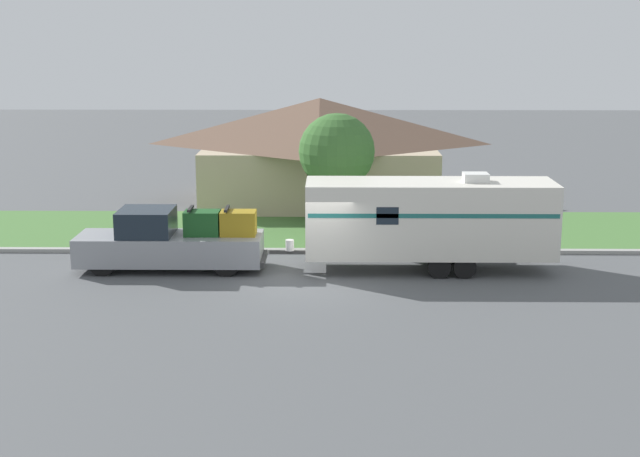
# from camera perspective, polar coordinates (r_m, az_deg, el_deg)

# --- Properties ---
(ground_plane) EXTENTS (120.00, 120.00, 0.00)m
(ground_plane) POSITION_cam_1_polar(r_m,az_deg,el_deg) (28.08, -0.42, -3.46)
(ground_plane) COLOR #515456
(curb_strip) EXTENTS (80.00, 0.30, 0.14)m
(curb_strip) POSITION_cam_1_polar(r_m,az_deg,el_deg) (31.68, -0.29, -1.44)
(curb_strip) COLOR #999993
(curb_strip) RESTS_ON ground_plane
(lawn_strip) EXTENTS (80.00, 7.00, 0.03)m
(lawn_strip) POSITION_cam_1_polar(r_m,az_deg,el_deg) (35.24, -0.19, -0.08)
(lawn_strip) COLOR #477538
(lawn_strip) RESTS_ON ground_plane
(house_across_street) EXTENTS (11.10, 8.01, 4.73)m
(house_across_street) POSITION_cam_1_polar(r_m,az_deg,el_deg) (40.80, -0.02, 5.17)
(house_across_street) COLOR tan
(house_across_street) RESTS_ON ground_plane
(pickup_truck) EXTENTS (6.19, 1.92, 2.10)m
(pickup_truck) POSITION_cam_1_polar(r_m,az_deg,el_deg) (29.75, -9.51, -0.87)
(pickup_truck) COLOR black
(pickup_truck) RESTS_ON ground_plane
(travel_trailer) EXTENTS (9.28, 2.23, 3.25)m
(travel_trailer) POSITION_cam_1_polar(r_m,az_deg,el_deg) (29.27, 7.05, 0.65)
(travel_trailer) COLOR black
(travel_trailer) RESTS_ON ground_plane
(mailbox) EXTENTS (0.48, 0.20, 1.31)m
(mailbox) POSITION_cam_1_polar(r_m,az_deg,el_deg) (32.07, -0.46, 0.45)
(mailbox) COLOR brown
(mailbox) RESTS_ON ground_plane
(tree_in_yard) EXTENTS (2.83, 2.83, 4.77)m
(tree_in_yard) POSITION_cam_1_polar(r_m,az_deg,el_deg) (33.09, 1.08, 4.94)
(tree_in_yard) COLOR brown
(tree_in_yard) RESTS_ON ground_plane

